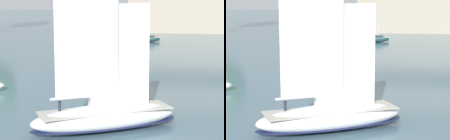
# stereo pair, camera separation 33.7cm
# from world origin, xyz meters

# --- Properties ---
(ground_plane) EXTENTS (400.00, 400.00, 0.00)m
(ground_plane) POSITION_xyz_m (0.00, 0.00, 0.00)
(ground_plane) COLOR slate
(sailboat_main) EXTENTS (10.55, 7.63, 14.35)m
(sailboat_main) POSITION_xyz_m (0.01, 0.01, 1.13)
(sailboat_main) COLOR white
(sailboat_main) RESTS_ON ground
(sailboat_moored_mid_channel) EXTENTS (5.64, 5.18, 8.26)m
(sailboat_moored_mid_channel) POSITION_xyz_m (-0.49, 53.49, 0.56)
(sailboat_moored_mid_channel) COLOR #194C47
(sailboat_moored_mid_channel) RESTS_ON ground
(sailboat_moored_far_slip) EXTENTS (6.72, 8.34, 11.65)m
(sailboat_moored_far_slip) POSITION_xyz_m (-9.84, 43.47, 0.79)
(sailboat_moored_far_slip) COLOR maroon
(sailboat_moored_far_slip) RESTS_ON ground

